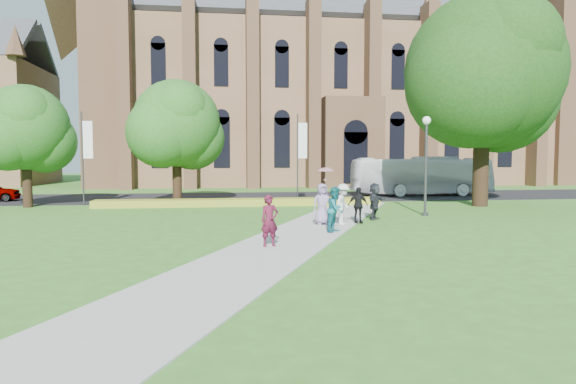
{
  "coord_description": "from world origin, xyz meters",
  "views": [
    {
      "loc": [
        -3.32,
        -19.31,
        3.15
      ],
      "look_at": [
        -0.36,
        2.61,
        1.6
      ],
      "focal_mm": 32.0,
      "sensor_mm": 36.0,
      "label": 1
    }
  ],
  "objects": [
    {
      "name": "ground",
      "position": [
        0.0,
        0.0,
        0.0
      ],
      "size": [
        160.0,
        160.0,
        0.0
      ],
      "primitive_type": "plane",
      "color": "#386C20",
      "rests_on": "ground"
    },
    {
      "name": "road",
      "position": [
        0.0,
        20.0,
        0.01
      ],
      "size": [
        160.0,
        10.0,
        0.02
      ],
      "primitive_type": "cube",
      "color": "black",
      "rests_on": "ground"
    },
    {
      "name": "footpath",
      "position": [
        0.0,
        1.0,
        0.02
      ],
      "size": [
        15.58,
        28.54,
        0.04
      ],
      "primitive_type": "cube",
      "rotation": [
        0.0,
        0.0,
        -0.44
      ],
      "color": "#B2B2A8",
      "rests_on": "ground"
    },
    {
      "name": "flower_hedge",
      "position": [
        -2.0,
        13.2,
        0.23
      ],
      "size": [
        18.0,
        1.4,
        0.45
      ],
      "primitive_type": "cube",
      "color": "gold",
      "rests_on": "ground"
    },
    {
      "name": "cathedral",
      "position": [
        10.0,
        39.73,
        12.98
      ],
      "size": [
        52.6,
        18.25,
        28.0
      ],
      "color": "brown",
      "rests_on": "ground"
    },
    {
      "name": "streetlamp",
      "position": [
        7.5,
        6.5,
        3.3
      ],
      "size": [
        0.44,
        0.44,
        5.24
      ],
      "color": "#38383D",
      "rests_on": "ground"
    },
    {
      "name": "large_tree",
      "position": [
        13.0,
        11.0,
        8.37
      ],
      "size": [
        9.6,
        9.6,
        13.2
      ],
      "color": "#332114",
      "rests_on": "ground"
    },
    {
      "name": "street_tree_0",
      "position": [
        -15.0,
        14.0,
        4.87
      ],
      "size": [
        5.2,
        5.2,
        7.5
      ],
      "color": "#332114",
      "rests_on": "ground"
    },
    {
      "name": "street_tree_1",
      "position": [
        -6.0,
        14.5,
        5.22
      ],
      "size": [
        5.6,
        5.6,
        8.05
      ],
      "color": "#332114",
      "rests_on": "ground"
    },
    {
      "name": "banner_pole_0",
      "position": [
        2.11,
        15.2,
        3.39
      ],
      "size": [
        0.7,
        0.1,
        6.0
      ],
      "color": "#38383D",
      "rests_on": "ground"
    },
    {
      "name": "banner_pole_1",
      "position": [
        -11.89,
        15.2,
        3.39
      ],
      "size": [
        0.7,
        0.1,
        6.0
      ],
      "color": "#38383D",
      "rests_on": "ground"
    },
    {
      "name": "tour_coach",
      "position": [
        12.7,
        19.78,
        1.57
      ],
      "size": [
        11.16,
        2.66,
        3.11
      ],
      "primitive_type": "imported",
      "rotation": [
        0.0,
        0.0,
        1.57
      ],
      "color": "silver",
      "rests_on": "road"
    },
    {
      "name": "pedestrian_0",
      "position": [
        -1.6,
        -1.84,
        0.93
      ],
      "size": [
        0.75,
        0.6,
        1.78
      ],
      "primitive_type": "imported",
      "rotation": [
        0.0,
        0.0,
        0.31
      ],
      "color": "#4D1125",
      "rests_on": "footpath"
    },
    {
      "name": "pedestrian_1",
      "position": [
        1.42,
        1.16,
        0.97
      ],
      "size": [
        1.1,
        1.14,
        1.86
      ],
      "primitive_type": "imported",
      "rotation": [
        0.0,
        0.0,
        0.93
      ],
      "color": "#166470",
      "rests_on": "footpath"
    },
    {
      "name": "pedestrian_2",
      "position": [
        2.27,
        3.34,
        0.97
      ],
      "size": [
        1.22,
        1.39,
        1.86
      ],
      "primitive_type": "imported",
      "rotation": [
        0.0,
        0.0,
        1.02
      ],
      "color": "silver",
      "rests_on": "footpath"
    },
    {
      "name": "pedestrian_3",
      "position": [
        3.1,
        3.82,
        0.88
      ],
      "size": [
        1.02,
        0.52,
        1.67
      ],
      "primitive_type": "imported",
      "rotation": [
        0.0,
        0.0,
        0.12
      ],
      "color": "black",
      "rests_on": "footpath"
    },
    {
      "name": "pedestrian_4",
      "position": [
        1.33,
        3.47,
        0.98
      ],
      "size": [
        1.01,
        0.76,
        1.87
      ],
      "primitive_type": "imported",
      "rotation": [
        0.0,
        0.0,
        0.19
      ],
      "color": "gray",
      "rests_on": "footpath"
    },
    {
      "name": "pedestrian_5",
      "position": [
        4.3,
        5.1,
        0.94
      ],
      "size": [
        1.45,
        1.63,
        1.79
      ],
      "primitive_type": "imported",
      "rotation": [
        0.0,
        0.0,
        0.9
      ],
      "color": "#222429",
      "rests_on": "footpath"
    },
    {
      "name": "parasol",
      "position": [
        1.51,
        3.57,
        2.23
      ],
      "size": [
        0.79,
        0.79,
        0.64
      ],
      "primitive_type": "imported",
      "rotation": [
        0.0,
        0.0,
        0.08
      ],
      "color": "pink",
      "rests_on": "pedestrian_4"
    }
  ]
}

